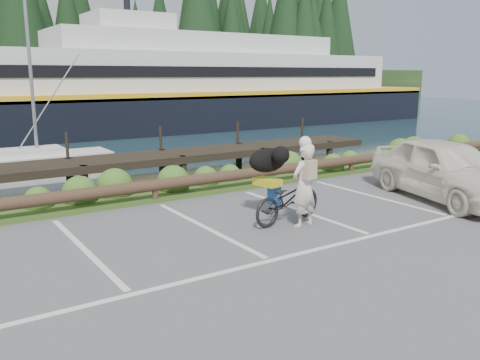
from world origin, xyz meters
name	(u,v)px	position (x,y,z in m)	size (l,w,h in m)	color
ground	(258,254)	(0.00, 0.00, 0.00)	(72.00, 72.00, 0.00)	#515154
vegetation_strip	(145,195)	(0.00, 5.30, 0.05)	(34.00, 1.60, 0.10)	#3D5B21
log_rail	(156,202)	(0.00, 4.60, 0.00)	(32.00, 0.30, 0.60)	#443021
bicycle	(288,199)	(1.75, 1.36, 0.52)	(0.69, 1.98, 1.04)	black
cyclist	(304,185)	(1.83, 0.90, 0.91)	(0.66, 0.44, 1.82)	silver
dog	(268,160)	(1.65, 1.98, 1.32)	(0.97, 0.47, 0.56)	black
parked_car	(446,169)	(6.54, 0.77, 0.80)	(1.90, 4.72, 1.61)	silver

